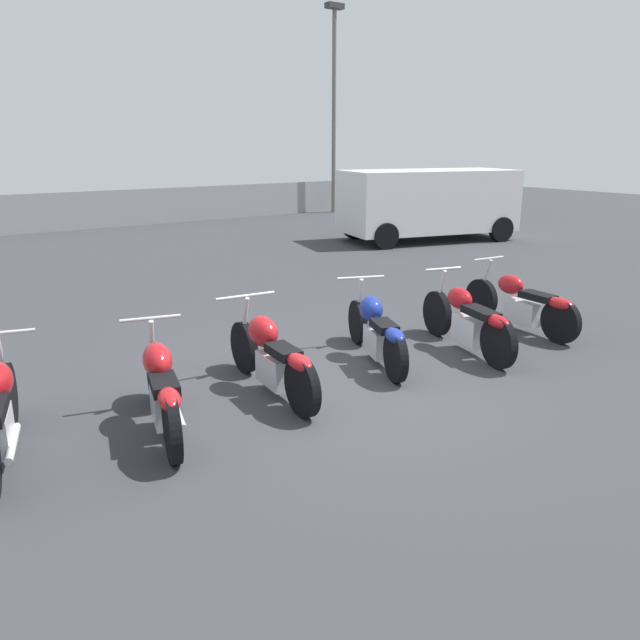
# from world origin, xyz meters

# --- Properties ---
(ground_plane) EXTENTS (60.00, 60.00, 0.00)m
(ground_plane) POSITION_xyz_m (0.00, 0.00, 0.00)
(ground_plane) COLOR #38383D
(fence_back) EXTENTS (40.00, 0.04, 1.21)m
(fence_back) POSITION_xyz_m (0.00, 15.69, 0.61)
(fence_back) COLOR gray
(fence_back) RESTS_ON ground_plane
(light_pole_left) EXTENTS (0.70, 0.35, 7.72)m
(light_pole_left) POSITION_xyz_m (11.07, 15.12, 4.55)
(light_pole_left) COLOR slate
(light_pole_left) RESTS_ON ground_plane
(motorcycle_slot_1) EXTENTS (0.76, 1.95, 1.01)m
(motorcycle_slot_1) POSITION_xyz_m (-2.23, 0.12, 0.44)
(motorcycle_slot_1) COLOR black
(motorcycle_slot_1) RESTS_ON ground_plane
(motorcycle_slot_2) EXTENTS (0.75, 2.13, 1.00)m
(motorcycle_slot_2) POSITION_xyz_m (-0.86, 0.34, 0.44)
(motorcycle_slot_2) COLOR black
(motorcycle_slot_2) RESTS_ON ground_plane
(motorcycle_slot_3) EXTENTS (1.01, 2.02, 0.98)m
(motorcycle_slot_3) POSITION_xyz_m (0.78, 0.45, 0.42)
(motorcycle_slot_3) COLOR black
(motorcycle_slot_3) RESTS_ON ground_plane
(motorcycle_slot_4) EXTENTS (0.78, 2.09, 1.02)m
(motorcycle_slot_4) POSITION_xyz_m (2.04, 0.05, 0.43)
(motorcycle_slot_4) COLOR black
(motorcycle_slot_4) RESTS_ON ground_plane
(motorcycle_slot_5) EXTENTS (0.61, 2.18, 1.00)m
(motorcycle_slot_5) POSITION_xyz_m (3.45, 0.25, 0.41)
(motorcycle_slot_5) COLOR black
(motorcycle_slot_5) RESTS_ON ground_plane
(parked_van) EXTENTS (5.24, 3.25, 1.98)m
(parked_van) POSITION_xyz_m (8.75, 7.53, 1.11)
(parked_van) COLOR white
(parked_van) RESTS_ON ground_plane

